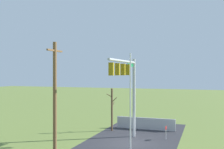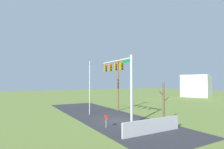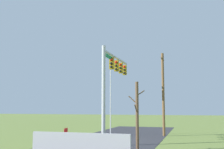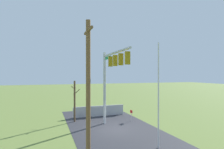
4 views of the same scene
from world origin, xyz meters
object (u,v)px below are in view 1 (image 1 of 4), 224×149
at_px(bare_tree, 112,109).
at_px(utility_pole, 55,99).
at_px(flagpole, 130,109).
at_px(signal_mast, 128,81).
at_px(open_sign, 166,130).

bearing_deg(bare_tree, utility_pole, 176.32).
distance_m(flagpole, utility_pole, 5.32).
xyz_separation_m(signal_mast, flagpole, (-5.35, -1.73, -1.65)).
bearing_deg(open_sign, signal_mast, 123.28).
relative_size(bare_tree, open_sign, 3.64).
height_order(signal_mast, open_sign, signal_mast).
distance_m(flagpole, bare_tree, 10.39).
xyz_separation_m(signal_mast, open_sign, (2.01, -3.07, -4.44)).
bearing_deg(signal_mast, open_sign, -56.72).
bearing_deg(signal_mast, utility_pole, 151.09).
bearing_deg(bare_tree, signal_mast, -144.08).
height_order(flagpole, open_sign, flagpole).
relative_size(signal_mast, bare_tree, 1.67).
bearing_deg(open_sign, flagpole, 169.66).
height_order(utility_pole, bare_tree, utility_pole).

